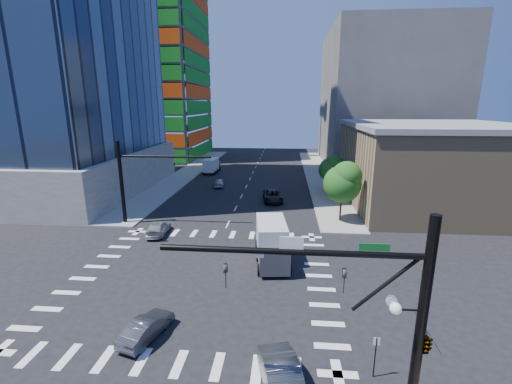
# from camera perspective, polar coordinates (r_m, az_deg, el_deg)

# --- Properties ---
(ground) EXTENTS (160.00, 160.00, 0.00)m
(ground) POSITION_cam_1_polar(r_m,az_deg,el_deg) (27.38, -9.03, -13.86)
(ground) COLOR black
(ground) RESTS_ON ground
(road_markings) EXTENTS (20.00, 20.00, 0.01)m
(road_markings) POSITION_cam_1_polar(r_m,az_deg,el_deg) (27.38, -9.03, -13.85)
(road_markings) COLOR silver
(road_markings) RESTS_ON ground
(sidewalk_ne) EXTENTS (5.00, 60.00, 0.15)m
(sidewalk_ne) POSITION_cam_1_polar(r_m,az_deg,el_deg) (64.94, 10.41, 2.78)
(sidewalk_ne) COLOR gray
(sidewalk_ne) RESTS_ON ground
(sidewalk_nw) EXTENTS (5.00, 60.00, 0.15)m
(sidewalk_nw) POSITION_cam_1_polar(r_m,az_deg,el_deg) (67.29, -11.32, 3.14)
(sidewalk_nw) COLOR gray
(sidewalk_nw) RESTS_ON ground
(construction_building) EXTENTS (25.16, 34.50, 70.60)m
(construction_building) POSITION_cam_1_polar(r_m,az_deg,el_deg) (92.42, -17.65, 21.06)
(construction_building) COLOR slate
(construction_building) RESTS_ON ground
(commercial_building) EXTENTS (20.50, 22.50, 10.60)m
(commercial_building) POSITION_cam_1_polar(r_m,az_deg,el_deg) (49.67, 27.17, 4.04)
(commercial_building) COLOR #A1845D
(commercial_building) RESTS_ON ground
(bg_building_ne) EXTENTS (24.00, 30.00, 28.00)m
(bg_building_ne) POSITION_cam_1_polar(r_m,az_deg,el_deg) (81.07, 20.46, 14.32)
(bg_building_ne) COLOR #5B5552
(bg_building_ne) RESTS_ON ground
(signal_mast_se) EXTENTS (10.51, 2.48, 9.00)m
(signal_mast_se) POSITION_cam_1_polar(r_m,az_deg,el_deg) (14.89, 22.52, -18.74)
(signal_mast_se) COLOR black
(signal_mast_se) RESTS_ON sidewalk_se
(signal_mast_nw) EXTENTS (10.20, 0.40, 9.00)m
(signal_mast_nw) POSITION_cam_1_polar(r_m,az_deg,el_deg) (39.14, -19.64, 2.67)
(signal_mast_nw) COLOR black
(signal_mast_nw) RESTS_ON sidewalk_nw
(tree_south) EXTENTS (4.16, 4.16, 6.82)m
(tree_south) POSITION_cam_1_polar(r_m,az_deg,el_deg) (38.68, 14.39, 1.71)
(tree_south) COLOR #382316
(tree_south) RESTS_ON sidewalk_ne
(tree_north) EXTENTS (3.54, 3.52, 5.78)m
(tree_north) POSITION_cam_1_polar(r_m,az_deg,el_deg) (50.50, 12.54, 3.91)
(tree_north) COLOR #382316
(tree_north) RESTS_ON sidewalk_ne
(no_parking_sign) EXTENTS (0.30, 0.06, 2.20)m
(no_parking_sign) POSITION_cam_1_polar(r_m,az_deg,el_deg) (18.93, 19.28, -23.93)
(no_parking_sign) COLOR black
(no_parking_sign) RESTS_ON ground
(car_nb_right) EXTENTS (2.74, 4.92, 1.54)m
(car_nb_right) POSITION_cam_1_polar(r_m,az_deg,el_deg) (17.59, 4.59, -29.20)
(car_nb_right) COLOR #48494D
(car_nb_right) RESTS_ON ground
(car_nb_far) EXTENTS (3.12, 5.61, 1.49)m
(car_nb_far) POSITION_cam_1_polar(r_m,az_deg,el_deg) (46.79, 2.82, -0.66)
(car_nb_far) COLOR black
(car_nb_far) RESTS_ON ground
(car_sb_near) EXTENTS (2.24, 4.63, 1.30)m
(car_sb_near) POSITION_cam_1_polar(r_m,az_deg,el_deg) (36.51, -16.02, -5.77)
(car_sb_near) COLOR #B6B6B6
(car_sb_near) RESTS_ON ground
(car_sb_mid) EXTENTS (2.06, 4.07, 1.33)m
(car_sb_mid) POSITION_cam_1_polar(r_m,az_deg,el_deg) (55.28, -6.14, 1.54)
(car_sb_mid) COLOR #A9ABB1
(car_sb_mid) RESTS_ON ground
(car_sb_cross) EXTENTS (2.28, 3.95, 1.23)m
(car_sb_cross) POSITION_cam_1_polar(r_m,az_deg,el_deg) (21.73, -17.78, -20.74)
(car_sb_cross) COLOR #4A494E
(car_sb_cross) RESTS_ON ground
(box_truck_near) EXTENTS (3.32, 6.41, 3.22)m
(box_truck_near) POSITION_cam_1_polar(r_m,az_deg,el_deg) (28.93, 2.70, -8.95)
(box_truck_near) COLOR black
(box_truck_near) RESTS_ON ground
(box_truck_far) EXTENTS (2.48, 5.50, 2.85)m
(box_truck_far) POSITION_cam_1_polar(r_m,az_deg,el_deg) (66.94, -7.34, 4.28)
(box_truck_far) COLOR black
(box_truck_far) RESTS_ON ground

